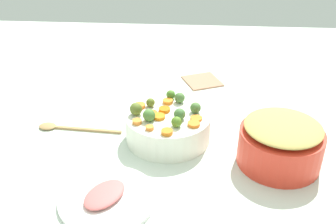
{
  "coord_description": "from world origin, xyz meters",
  "views": [
    {
      "loc": [
        -0.09,
        1.02,
        0.72
      ],
      "look_at": [
        -0.01,
        -0.01,
        0.12
      ],
      "focal_mm": 41.57,
      "sensor_mm": 36.0,
      "label": 1
    }
  ],
  "objects_px": {
    "ham_plate": "(108,198)",
    "serving_bowl_carrots": "(168,127)",
    "metal_pot": "(280,147)",
    "wooden_spoon": "(63,128)"
  },
  "relations": [
    {
      "from": "ham_plate",
      "to": "serving_bowl_carrots",
      "type": "bearing_deg",
      "value": -114.51
    },
    {
      "from": "serving_bowl_carrots",
      "to": "metal_pot",
      "type": "bearing_deg",
      "value": 162.83
    },
    {
      "from": "metal_pot",
      "to": "wooden_spoon",
      "type": "bearing_deg",
      "value": -11.07
    },
    {
      "from": "metal_pot",
      "to": "ham_plate",
      "type": "height_order",
      "value": "metal_pot"
    },
    {
      "from": "metal_pot",
      "to": "ham_plate",
      "type": "xyz_separation_m",
      "value": [
        0.46,
        0.19,
        -0.05
      ]
    },
    {
      "from": "serving_bowl_carrots",
      "to": "wooden_spoon",
      "type": "bearing_deg",
      "value": -5.17
    },
    {
      "from": "serving_bowl_carrots",
      "to": "wooden_spoon",
      "type": "height_order",
      "value": "serving_bowl_carrots"
    },
    {
      "from": "serving_bowl_carrots",
      "to": "metal_pot",
      "type": "relative_size",
      "value": 1.12
    },
    {
      "from": "metal_pot",
      "to": "ham_plate",
      "type": "bearing_deg",
      "value": 22.57
    },
    {
      "from": "serving_bowl_carrots",
      "to": "metal_pot",
      "type": "xyz_separation_m",
      "value": [
        -0.33,
        0.1,
        0.01
      ]
    }
  ]
}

